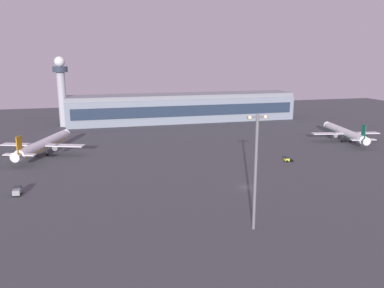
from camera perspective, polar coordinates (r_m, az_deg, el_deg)
The scene contains 8 objects.
ground_plane at distance 118.21m, azimuth 7.95°, elevation -6.28°, with size 416.00×416.00×0.00m, color #424449.
terminal_building at distance 234.09m, azimuth -1.29°, elevation 5.34°, with size 134.85×22.40×16.40m.
control_tower at distance 226.01m, azimuth -18.62°, elevation 7.99°, with size 8.00×8.00×38.27m.
airplane_mid_apron at distance 192.37m, azimuth 21.55°, elevation 1.55°, with size 31.15×39.82×10.26m.
airplane_terminal_side at distance 164.87m, azimuth -20.98°, elevation -0.05°, with size 32.61×41.39×11.02m.
cargo_loader at distance 121.02m, azimuth -24.27°, elevation -6.28°, with size 2.05×4.16×2.25m.
pushback_tug at distance 148.54m, azimuth 13.79°, elevation -2.14°, with size 3.21×2.04×2.05m.
apron_light_west at distance 86.20m, azimuth 9.34°, elevation -3.13°, with size 4.80×0.90×26.23m.
Camera 1 is at (-44.01, -102.80, 38.31)m, focal length 36.35 mm.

